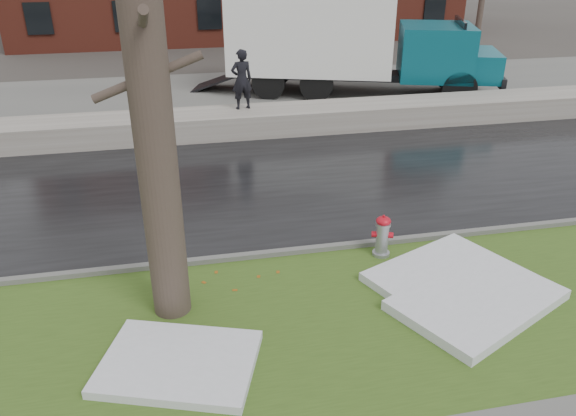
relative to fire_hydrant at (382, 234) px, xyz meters
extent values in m
plane|color=#47423D|center=(-1.23, -0.61, -0.50)|extent=(120.00, 120.00, 0.00)
cube|color=#36521B|center=(-1.23, -1.86, -0.48)|extent=(60.00, 4.50, 0.04)
cube|color=black|center=(-1.23, 3.89, -0.49)|extent=(60.00, 7.00, 0.03)
cube|color=slate|center=(-1.23, 12.39, -0.49)|extent=(60.00, 9.00, 0.03)
cube|color=slate|center=(-1.23, 0.39, -0.43)|extent=(60.00, 0.15, 0.14)
cube|color=#A49F96|center=(-1.23, 8.09, -0.13)|extent=(60.00, 1.60, 0.75)
cylinder|color=#94969C|center=(0.00, -0.01, -0.09)|extent=(0.31, 0.31, 0.75)
ellipsoid|color=red|center=(0.00, -0.01, 0.28)|extent=(0.37, 0.37, 0.17)
cylinder|color=red|center=(0.00, -0.01, 0.38)|extent=(0.07, 0.07, 0.05)
cylinder|color=red|center=(-0.15, 0.04, -0.02)|extent=(0.14, 0.15, 0.12)
cylinder|color=red|center=(0.14, -0.06, -0.02)|extent=(0.14, 0.15, 0.12)
cylinder|color=#94969C|center=(0.05, 0.14, -0.02)|extent=(0.18, 0.15, 0.15)
cylinder|color=brown|center=(-4.06, -0.98, 3.34)|extent=(0.78, 0.78, 7.61)
cylinder|color=brown|center=(-4.06, -0.98, 4.10)|extent=(0.28, 1.89, 0.79)
cylinder|color=brown|center=(-4.06, -0.98, 3.45)|extent=(1.58, 0.14, 0.68)
cube|color=black|center=(3.05, 12.21, 0.24)|extent=(9.05, 3.97, 0.25)
cube|color=white|center=(1.64, 12.68, 1.90)|extent=(6.76, 4.66, 3.09)
cube|color=#0C5A6C|center=(6.15, 11.19, 1.21)|extent=(3.36, 3.43, 1.95)
cube|color=#0C5A6C|center=(7.72, 10.66, 0.76)|extent=(2.10, 2.82, 1.03)
cube|color=black|center=(6.91, 10.93, 1.90)|extent=(0.81, 2.20, 1.03)
cube|color=black|center=(-1.94, 13.87, -0.13)|extent=(2.29, 1.92, 0.77)
cylinder|color=black|center=(6.59, 9.78, 0.13)|extent=(1.30, 0.72, 1.26)
cylinder|color=black|center=(7.34, 12.06, 0.13)|extent=(1.30, 0.72, 1.26)
cylinder|color=black|center=(1.59, 11.43, 0.13)|extent=(1.30, 0.72, 1.26)
cylinder|color=black|center=(2.35, 13.71, 0.13)|extent=(1.30, 0.72, 1.26)
cylinder|color=black|center=(-0.15, 12.01, 0.13)|extent=(1.30, 0.72, 1.26)
cylinder|color=black|center=(0.61, 14.29, 0.13)|extent=(1.30, 0.72, 1.26)
imported|color=black|center=(-1.62, 8.33, 1.17)|extent=(0.74, 0.56, 1.85)
cube|color=silver|center=(0.88, -1.19, -0.38)|extent=(3.18, 2.87, 0.16)
cube|color=silver|center=(-4.00, -2.44, -0.39)|extent=(2.60, 2.23, 0.14)
cube|color=silver|center=(1.03, -1.90, -0.37)|extent=(3.31, 2.85, 0.18)
camera|label=1|loc=(-3.72, -8.97, 5.23)|focal=35.00mm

